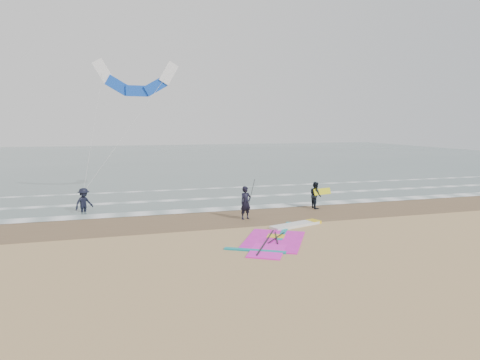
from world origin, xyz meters
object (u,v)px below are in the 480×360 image
object	(u,v)px
person_standing	(246,203)
surf_kite	(136,82)
person_wading	(84,197)
windsurf_rig	(281,236)
person_walking	(315,195)

from	to	relation	value
person_standing	surf_kite	world-z (taller)	surf_kite
person_wading	surf_kite	bearing A→B (deg)	16.05
windsurf_rig	surf_kite	distance (m)	16.47
person_standing	person_wading	world-z (taller)	person_standing
person_standing	surf_kite	bearing A→B (deg)	101.13
person_walking	person_wading	bearing A→B (deg)	79.37
person_walking	surf_kite	world-z (taller)	surf_kite
windsurf_rig	person_wading	bearing A→B (deg)	137.39
windsurf_rig	person_walking	bearing A→B (deg)	51.20
windsurf_rig	person_wading	distance (m)	12.31
person_standing	surf_kite	distance (m)	12.80
person_walking	surf_kite	bearing A→B (deg)	53.37
person_standing	person_walking	xyz separation A→B (m)	(4.99, 1.66, -0.08)
person_wading	person_standing	bearing A→B (deg)	-65.98
windsurf_rig	person_standing	size ratio (longest dim) A/B	3.35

